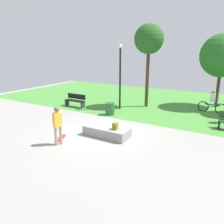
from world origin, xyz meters
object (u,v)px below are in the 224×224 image
(backpack_on_ledge, at_px, (115,126))
(cyclist_on_bicycle, at_px, (212,103))
(tree_leaning_ash, at_px, (149,40))
(lamp_post, at_px, (120,71))
(park_bench_far_right, at_px, (75,100))
(trash_bin, at_px, (110,109))
(concrete_ledge, at_px, (107,132))
(skater_performing_trick, at_px, (58,123))
(tree_young_birch, at_px, (222,56))
(skateboard_by_ledge, at_px, (61,138))

(backpack_on_ledge, relative_size, cyclist_on_bicycle, 0.18)
(tree_leaning_ash, distance_m, cyclist_on_bicycle, 5.94)
(tree_leaning_ash, bearing_deg, lamp_post, -128.58)
(park_bench_far_right, bearing_deg, trash_bin, -9.03)
(trash_bin, bearing_deg, concrete_ledge, -60.94)
(backpack_on_ledge, xyz_separation_m, skater_performing_trick, (-1.76, -1.87, 0.38))
(park_bench_far_right, bearing_deg, skater_performing_trick, -56.23)
(skater_performing_trick, xyz_separation_m, park_bench_far_right, (-3.77, 5.64, -0.51))
(skater_performing_trick, relative_size, cyclist_on_bicycle, 0.94)
(tree_young_birch, relative_size, tree_leaning_ash, 0.89)
(park_bench_far_right, relative_size, tree_leaning_ash, 0.28)
(skateboard_by_ledge, distance_m, park_bench_far_right, 6.18)
(backpack_on_ledge, height_order, lamp_post, lamp_post)
(skater_performing_trick, relative_size, tree_young_birch, 0.33)
(skateboard_by_ledge, relative_size, tree_leaning_ash, 0.14)
(tree_young_birch, height_order, lamp_post, tree_young_birch)
(cyclist_on_bicycle, bearing_deg, lamp_post, -158.22)
(skater_performing_trick, relative_size, lamp_post, 0.39)
(skateboard_by_ledge, height_order, cyclist_on_bicycle, cyclist_on_bicycle)
(lamp_post, bearing_deg, concrete_ledge, -67.86)
(skater_performing_trick, bearing_deg, cyclist_on_bicycle, 61.15)
(tree_leaning_ash, xyz_separation_m, trash_bin, (-1.13, -3.24, -4.25))
(tree_young_birch, distance_m, tree_leaning_ash, 5.15)
(skater_performing_trick, xyz_separation_m, tree_young_birch, (4.99, 10.87, 2.61))
(lamp_post, relative_size, trash_bin, 5.64)
(backpack_on_ledge, relative_size, trash_bin, 0.41)
(backpack_on_ledge, distance_m, trash_bin, 3.98)
(tree_leaning_ash, distance_m, lamp_post, 2.89)
(concrete_ledge, xyz_separation_m, lamp_post, (-1.96, 4.82, 2.41))
(skateboard_by_ledge, xyz_separation_m, trash_bin, (-0.15, 4.63, 0.32))
(lamp_post, bearing_deg, skateboard_by_ledge, -87.01)
(cyclist_on_bicycle, bearing_deg, tree_young_birch, 88.87)
(skater_performing_trick, distance_m, cyclist_on_bicycle, 10.28)
(backpack_on_ledge, relative_size, park_bench_far_right, 0.20)
(tree_young_birch, bearing_deg, trash_bin, -133.81)
(backpack_on_ledge, distance_m, cyclist_on_bicycle, 7.80)
(concrete_ledge, xyz_separation_m, cyclist_on_bicycle, (3.69, 7.08, 0.41))
(skater_performing_trick, height_order, tree_leaning_ash, tree_leaning_ash)
(skateboard_by_ledge, distance_m, tree_young_birch, 12.20)
(tree_young_birch, relative_size, lamp_post, 1.17)
(backpack_on_ledge, bearing_deg, concrete_ledge, 79.29)
(skater_performing_trick, distance_m, tree_young_birch, 12.24)
(concrete_ledge, height_order, backpack_on_ledge, backpack_on_ledge)
(lamp_post, height_order, trash_bin, lamp_post)
(tree_young_birch, bearing_deg, skater_performing_trick, -114.67)
(cyclist_on_bicycle, bearing_deg, skateboard_by_ledge, -122.08)
(concrete_ledge, bearing_deg, cyclist_on_bicycle, 62.46)
(skater_performing_trick, xyz_separation_m, tree_leaning_ash, (0.61, 8.37, 3.64))
(cyclist_on_bicycle, bearing_deg, trash_bin, -144.75)
(skateboard_by_ledge, relative_size, park_bench_far_right, 0.51)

